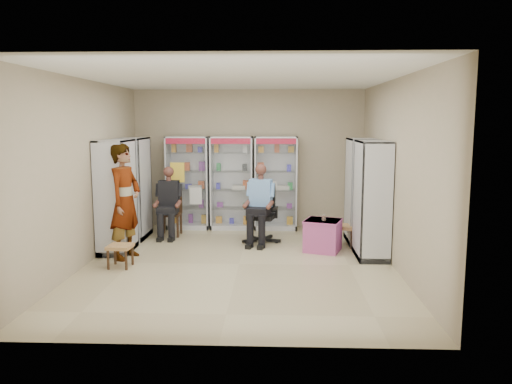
{
  "coord_description": "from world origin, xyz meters",
  "views": [
    {
      "loc": [
        0.59,
        -7.92,
        2.34
      ],
      "look_at": [
        0.25,
        0.7,
        1.1
      ],
      "focal_mm": 35.0,
      "sensor_mm": 36.0,
      "label": 1
    }
  ],
  "objects_px": {
    "office_chair": "(261,214)",
    "cabinet_left_far": "(134,188)",
    "woven_stool_a": "(345,236)",
    "seated_shopkeeper": "(261,206)",
    "cabinet_back_mid": "(232,183)",
    "cabinet_left_near": "(116,197)",
    "cabinet_back_right": "(276,183)",
    "pink_trunk": "(323,235)",
    "wooden_chair": "(170,213)",
    "cabinet_right_near": "(372,200)",
    "woven_stool_b": "(120,256)",
    "cabinet_right_far": "(361,191)",
    "standing_man": "(125,201)",
    "cabinet_back_left": "(188,183)"
  },
  "relations": [
    {
      "from": "cabinet_left_far",
      "to": "cabinet_left_near",
      "type": "xyz_separation_m",
      "value": [
        0.0,
        -1.1,
        0.0
      ]
    },
    {
      "from": "woven_stool_b",
      "to": "cabinet_back_mid",
      "type": "bearing_deg",
      "value": 62.65
    },
    {
      "from": "woven_stool_b",
      "to": "standing_man",
      "type": "xyz_separation_m",
      "value": [
        -0.06,
        0.55,
        0.8
      ]
    },
    {
      "from": "cabinet_back_left",
      "to": "cabinet_right_near",
      "type": "distance_m",
      "value": 4.18
    },
    {
      "from": "woven_stool_a",
      "to": "woven_stool_b",
      "type": "distance_m",
      "value": 4.08
    },
    {
      "from": "cabinet_back_mid",
      "to": "cabinet_back_right",
      "type": "height_order",
      "value": "same"
    },
    {
      "from": "woven_stool_b",
      "to": "standing_man",
      "type": "height_order",
      "value": "standing_man"
    },
    {
      "from": "cabinet_back_mid",
      "to": "woven_stool_a",
      "type": "distance_m",
      "value": 2.81
    },
    {
      "from": "woven_stool_a",
      "to": "woven_stool_b",
      "type": "relative_size",
      "value": 1.09
    },
    {
      "from": "office_chair",
      "to": "woven_stool_a",
      "type": "xyz_separation_m",
      "value": [
        1.58,
        -0.25,
        -0.36
      ]
    },
    {
      "from": "cabinet_right_far",
      "to": "seated_shopkeeper",
      "type": "bearing_deg",
      "value": 94.3
    },
    {
      "from": "cabinet_back_mid",
      "to": "cabinet_right_far",
      "type": "bearing_deg",
      "value": -23.65
    },
    {
      "from": "cabinet_right_far",
      "to": "pink_trunk",
      "type": "bearing_deg",
      "value": 132.31
    },
    {
      "from": "wooden_chair",
      "to": "seated_shopkeeper",
      "type": "distance_m",
      "value": 1.96
    },
    {
      "from": "office_chair",
      "to": "pink_trunk",
      "type": "height_order",
      "value": "office_chair"
    },
    {
      "from": "office_chair",
      "to": "cabinet_left_far",
      "type": "bearing_deg",
      "value": -174.06
    },
    {
      "from": "cabinet_right_near",
      "to": "pink_trunk",
      "type": "xyz_separation_m",
      "value": [
        -0.78,
        0.39,
        -0.71
      ]
    },
    {
      "from": "cabinet_back_right",
      "to": "cabinet_right_far",
      "type": "relative_size",
      "value": 1.0
    },
    {
      "from": "pink_trunk",
      "to": "cabinet_back_right",
      "type": "bearing_deg",
      "value": 114.71
    },
    {
      "from": "cabinet_left_near",
      "to": "woven_stool_a",
      "type": "height_order",
      "value": "cabinet_left_near"
    },
    {
      "from": "cabinet_left_far",
      "to": "office_chair",
      "type": "distance_m",
      "value": 2.6
    },
    {
      "from": "pink_trunk",
      "to": "woven_stool_b",
      "type": "height_order",
      "value": "pink_trunk"
    },
    {
      "from": "cabinet_left_far",
      "to": "pink_trunk",
      "type": "xyz_separation_m",
      "value": [
        3.68,
        -0.91,
        -0.71
      ]
    },
    {
      "from": "cabinet_back_right",
      "to": "pink_trunk",
      "type": "xyz_separation_m",
      "value": [
        0.85,
        -1.84,
        -0.71
      ]
    },
    {
      "from": "cabinet_right_far",
      "to": "seated_shopkeeper",
      "type": "relative_size",
      "value": 1.4
    },
    {
      "from": "cabinet_back_right",
      "to": "wooden_chair",
      "type": "relative_size",
      "value": 2.13
    },
    {
      "from": "cabinet_right_far",
      "to": "cabinet_right_near",
      "type": "height_order",
      "value": "same"
    },
    {
      "from": "woven_stool_b",
      "to": "standing_man",
      "type": "distance_m",
      "value": 0.97
    },
    {
      "from": "cabinet_back_left",
      "to": "cabinet_left_far",
      "type": "distance_m",
      "value": 1.32
    },
    {
      "from": "cabinet_right_near",
      "to": "woven_stool_a",
      "type": "xyz_separation_m",
      "value": [
        -0.33,
        0.75,
        -0.8
      ]
    },
    {
      "from": "cabinet_back_mid",
      "to": "cabinet_left_far",
      "type": "distance_m",
      "value": 2.1
    },
    {
      "from": "office_chair",
      "to": "pink_trunk",
      "type": "distance_m",
      "value": 1.32
    },
    {
      "from": "woven_stool_a",
      "to": "seated_shopkeeper",
      "type": "bearing_deg",
      "value": 172.66
    },
    {
      "from": "cabinet_back_mid",
      "to": "cabinet_right_near",
      "type": "bearing_deg",
      "value": -40.84
    },
    {
      "from": "cabinet_right_near",
      "to": "pink_trunk",
      "type": "height_order",
      "value": "cabinet_right_near"
    },
    {
      "from": "cabinet_right_far",
      "to": "woven_stool_b",
      "type": "bearing_deg",
      "value": 114.16
    },
    {
      "from": "cabinet_left_near",
      "to": "woven_stool_a",
      "type": "xyz_separation_m",
      "value": [
        4.13,
        0.55,
        -0.8
      ]
    },
    {
      "from": "cabinet_back_right",
      "to": "woven_stool_b",
      "type": "distance_m",
      "value": 3.97
    },
    {
      "from": "cabinet_back_mid",
      "to": "cabinet_left_near",
      "type": "xyz_separation_m",
      "value": [
        -1.88,
        -2.03,
        0.0
      ]
    },
    {
      "from": "cabinet_right_far",
      "to": "cabinet_left_far",
      "type": "relative_size",
      "value": 1.0
    },
    {
      "from": "cabinet_right_near",
      "to": "cabinet_back_right",
      "type": "bearing_deg",
      "value": 36.16
    },
    {
      "from": "cabinet_right_far",
      "to": "cabinet_right_near",
      "type": "distance_m",
      "value": 1.1
    },
    {
      "from": "cabinet_back_mid",
      "to": "pink_trunk",
      "type": "xyz_separation_m",
      "value": [
        1.8,
        -1.84,
        -0.71
      ]
    },
    {
      "from": "woven_stool_a",
      "to": "office_chair",
      "type": "bearing_deg",
      "value": 170.89
    },
    {
      "from": "wooden_chair",
      "to": "cabinet_left_near",
      "type": "bearing_deg",
      "value": -117.61
    },
    {
      "from": "office_chair",
      "to": "seated_shopkeeper",
      "type": "distance_m",
      "value": 0.16
    },
    {
      "from": "pink_trunk",
      "to": "cabinet_left_near",
      "type": "bearing_deg",
      "value": -177.08
    },
    {
      "from": "office_chair",
      "to": "standing_man",
      "type": "distance_m",
      "value": 2.6
    },
    {
      "from": "woven_stool_b",
      "to": "office_chair",
      "type": "bearing_deg",
      "value": 38.45
    },
    {
      "from": "office_chair",
      "to": "pink_trunk",
      "type": "relative_size",
      "value": 1.9
    }
  ]
}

